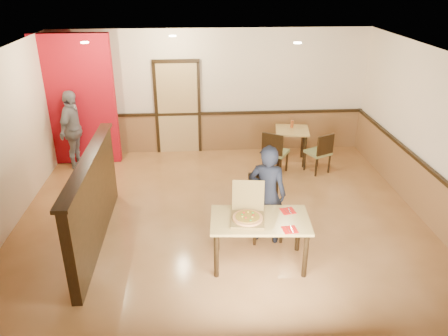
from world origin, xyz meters
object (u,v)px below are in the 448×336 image
object	(u,v)px
diner_chair	(265,203)
side_table	(292,137)
diner	(267,194)
pizza_box	(248,215)
passerby	(73,130)
side_chair_left	(274,151)
condiment	(292,124)
side_chair_right	(320,151)
main_table	(260,226)

from	to	relation	value
diner_chair	side_table	xyz separation A→B (m)	(1.04, 2.86, 0.02)
diner	pizza_box	bearing A→B (deg)	76.00
passerby	side_chair_left	bearing A→B (deg)	-87.67
diner_chair	diner	xyz separation A→B (m)	(0.00, -0.16, 0.24)
pizza_box	side_chair_left	bearing A→B (deg)	80.32
diner_chair	condiment	xyz separation A→B (m)	(1.06, 2.98, 0.28)
side_chair_right	passerby	world-z (taller)	passerby
pizza_box	diner	bearing A→B (deg)	65.48
diner_chair	condiment	bearing A→B (deg)	66.11
diner_chair	passerby	world-z (taller)	passerby
main_table	condiment	xyz separation A→B (m)	(1.25, 3.74, 0.21)
side_table	condiment	world-z (taller)	condiment
main_table	diner_chair	bearing A→B (deg)	79.82
main_table	diner	distance (m)	0.66
side_table	diner	size ratio (longest dim) A/B	0.50
diner	condiment	bearing A→B (deg)	-90.67
side_chair_left	side_chair_right	bearing A→B (deg)	-148.51
diner	passerby	bearing A→B (deg)	-22.17
side_chair_left	condiment	world-z (taller)	side_chair_left
passerby	pizza_box	bearing A→B (deg)	-126.81
side_chair_right	side_table	bearing A→B (deg)	-78.26
side_chair_right	side_table	size ratio (longest dim) A/B	1.08
side_chair_right	pizza_box	bearing A→B (deg)	31.34
main_table	condiment	world-z (taller)	condiment
diner_chair	condiment	world-z (taller)	diner_chair
diner_chair	diner	distance (m)	0.29
side_chair_right	condiment	bearing A→B (deg)	-84.09
diner_chair	side_chair_left	xyz separation A→B (m)	(0.55, 2.25, -0.05)
side_table	passerby	world-z (taller)	passerby
main_table	side_chair_right	size ratio (longest dim) A/B	1.64
side_chair_left	side_table	xyz separation A→B (m)	(0.49, 0.61, 0.07)
main_table	side_chair_right	distance (m)	3.47
side_table	condiment	bearing A→B (deg)	82.41
side_chair_left	condiment	xyz separation A→B (m)	(0.50, 0.73, 0.33)
main_table	side_table	world-z (taller)	side_table
passerby	pizza_box	xyz separation A→B (m)	(3.28, -3.67, -0.04)
main_table	pizza_box	distance (m)	0.25
side_chair_right	side_chair_left	bearing A→B (deg)	-26.42
pizza_box	condiment	size ratio (longest dim) A/B	3.61
diner_chair	condiment	size ratio (longest dim) A/B	6.30
passerby	condiment	xyz separation A→B (m)	(4.71, 0.06, -0.00)
diner_chair	side_chair_right	world-z (taller)	diner_chair
diner_chair	side_table	distance (m)	3.04
main_table	passerby	world-z (taller)	passerby
side_table	diner	distance (m)	3.20
passerby	pizza_box	world-z (taller)	passerby
main_table	diner	bearing A→B (deg)	76.32
side_chair_right	passerby	xyz separation A→B (m)	(-5.17, 0.67, 0.36)
side_table	pizza_box	world-z (taller)	pizza_box
side_chair_left	diner	size ratio (longest dim) A/B	0.58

